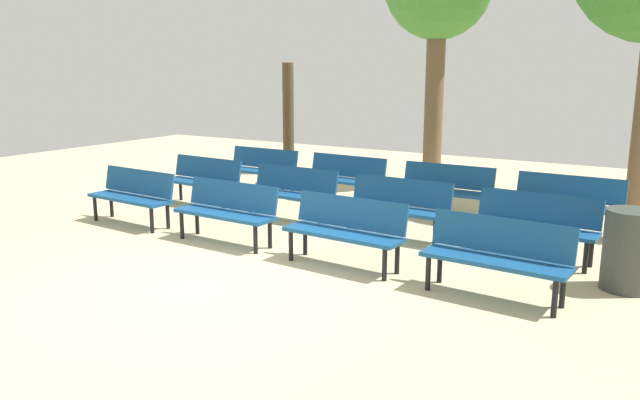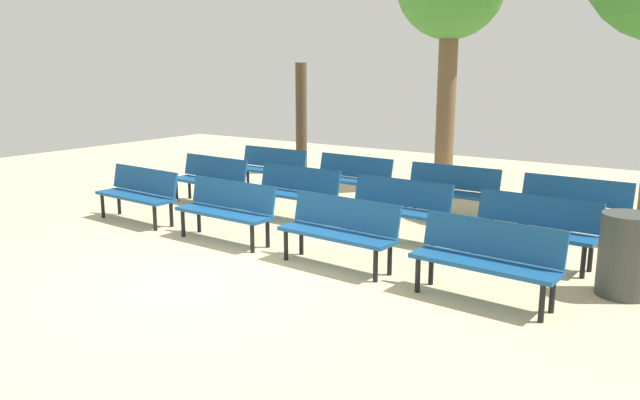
{
  "view_description": "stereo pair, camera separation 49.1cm",
  "coord_description": "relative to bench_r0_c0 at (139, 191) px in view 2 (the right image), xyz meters",
  "views": [
    {
      "loc": [
        4.79,
        -5.14,
        2.51
      ],
      "look_at": [
        0.0,
        2.65,
        0.55
      ],
      "focal_mm": 35.07,
      "sensor_mm": 36.0,
      "label": 1
    },
    {
      "loc": [
        5.2,
        -4.87,
        2.51
      ],
      "look_at": [
        0.0,
        2.65,
        0.55
      ],
      "focal_mm": 35.07,
      "sensor_mm": 36.0,
      "label": 2
    }
  ],
  "objects": [
    {
      "name": "ground_plane",
      "position": [
        2.96,
        -1.69,
        -0.5
      ],
      "size": [
        24.0,
        24.0,
        0.0
      ],
      "primitive_type": "plane",
      "color": "#CCB789"
    },
    {
      "name": "bench_r0_c0",
      "position": [
        0.0,
        0.0,
        0.0
      ],
      "size": [
        1.62,
        0.57,
        0.87
      ],
      "rotation": [
        0.0,
        0.0,
        -0.06
      ],
      "color": "navy",
      "rests_on": "ground_plane"
    },
    {
      "name": "bench_r0_c1",
      "position": [
        2.01,
        -0.05,
        0.0
      ],
      "size": [
        1.61,
        0.53,
        0.87
      ],
      "rotation": [
        0.0,
        0.0,
        -0.03
      ],
      "color": "navy",
      "rests_on": "ground_plane"
    },
    {
      "name": "bench_r0_c2",
      "position": [
        4.0,
        -0.11,
        0.0
      ],
      "size": [
        1.62,
        0.57,
        0.87
      ],
      "rotation": [
        0.0,
        0.0,
        -0.05
      ],
      "color": "navy",
      "rests_on": "ground_plane"
    },
    {
      "name": "bench_r0_c3",
      "position": [
        5.96,
        -0.21,
        0.0
      ],
      "size": [
        1.62,
        0.57,
        0.87
      ],
      "rotation": [
        0.0,
        0.0,
        -0.05
      ],
      "color": "navy",
      "rests_on": "ground_plane"
    },
    {
      "name": "bench_r1_c0",
      "position": [
        0.04,
        1.62,
        0.0
      ],
      "size": [
        1.62,
        0.57,
        0.87
      ],
      "rotation": [
        0.0,
        0.0,
        -0.06
      ],
      "color": "navy",
      "rests_on": "ground_plane"
    },
    {
      "name": "bench_r1_c1",
      "position": [
        2.03,
        1.57,
        0.0
      ],
      "size": [
        1.61,
        0.52,
        0.87
      ],
      "rotation": [
        0.0,
        0.0,
        -0.02
      ],
      "color": "navy",
      "rests_on": "ground_plane"
    },
    {
      "name": "bench_r1_c2",
      "position": [
        3.99,
        1.49,
        0.0
      ],
      "size": [
        1.61,
        0.52,
        0.87
      ],
      "rotation": [
        0.0,
        0.0,
        -0.02
      ],
      "color": "navy",
      "rests_on": "ground_plane"
    },
    {
      "name": "bench_r1_c3",
      "position": [
        5.99,
        1.43,
        0.0
      ],
      "size": [
        1.62,
        0.56,
        0.87
      ],
      "rotation": [
        0.0,
        0.0,
        -0.05
      ],
      "color": "navy",
      "rests_on": "ground_plane"
    },
    {
      "name": "bench_r2_c0",
      "position": [
        0.15,
        3.23,
        0.0
      ],
      "size": [
        1.61,
        0.5,
        0.87
      ],
      "rotation": [
        0.0,
        0.0,
        -0.01
      ],
      "color": "navy",
      "rests_on": "ground_plane"
    },
    {
      "name": "bench_r2_c1",
      "position": [
        2.11,
        3.21,
        0.0
      ],
      "size": [
        1.62,
        0.56,
        0.87
      ],
      "rotation": [
        0.0,
        0.0,
        -0.05
      ],
      "color": "navy",
      "rests_on": "ground_plane"
    },
    {
      "name": "bench_r2_c2",
      "position": [
        4.11,
        3.16,
        0.0
      ],
      "size": [
        1.6,
        0.49,
        0.87
      ],
      "rotation": [
        0.0,
        0.0,
        0.0
      ],
      "color": "navy",
      "rests_on": "ground_plane"
    },
    {
      "name": "bench_r2_c3",
      "position": [
        6.09,
        3.1,
        0.0
      ],
      "size": [
        1.61,
        0.52,
        0.87
      ],
      "rotation": [
        0.0,
        0.0,
        -0.02
      ],
      "color": "navy",
      "rests_on": "ground_plane"
    },
    {
      "name": "tree_2",
      "position": [
        -0.62,
        5.34,
        0.79
      ],
      "size": [
        0.26,
        0.26,
        2.6
      ],
      "color": "#4C3A28",
      "rests_on": "ground_plane"
    },
    {
      "name": "trash_bin",
      "position": [
        7.17,
        0.8,
        -0.04
      ],
      "size": [
        0.57,
        0.57,
        0.93
      ],
      "primitive_type": "cylinder",
      "color": "#383D38",
      "rests_on": "ground_plane"
    }
  ]
}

